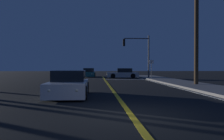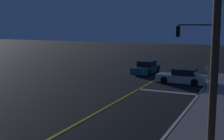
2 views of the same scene
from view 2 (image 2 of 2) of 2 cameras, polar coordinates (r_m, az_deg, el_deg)
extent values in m
cube|color=gold|center=(16.90, -6.63, -9.86)|extent=(0.20, 38.42, 0.01)
cube|color=silver|center=(15.09, 9.50, -12.21)|extent=(0.16, 38.42, 0.01)
cube|color=silver|center=(24.76, 10.44, -4.01)|extent=(5.05, 0.50, 0.01)
cube|color=#B2B5BA|center=(28.60, 12.69, -1.51)|extent=(4.41, 1.92, 0.68)
cube|color=black|center=(28.44, 13.23, -0.36)|extent=(2.06, 1.59, 0.60)
cylinder|color=black|center=(28.20, 9.61, -1.81)|extent=(0.65, 0.24, 0.64)
cylinder|color=black|center=(29.75, 10.55, -1.30)|extent=(0.65, 0.24, 0.64)
cylinder|color=black|center=(27.54, 14.97, -2.23)|extent=(0.65, 0.24, 0.64)
cylinder|color=black|center=(29.12, 15.65, -1.68)|extent=(0.65, 0.24, 0.64)
sphere|color=#FFF4CC|center=(28.65, 8.32, -1.21)|extent=(0.18, 0.18, 0.18)
sphere|color=#FFF4CC|center=(29.68, 8.99, -0.89)|extent=(0.18, 0.18, 0.18)
sphere|color=red|center=(27.63, 16.68, -1.85)|extent=(0.14, 0.14, 0.14)
sphere|color=red|center=(28.68, 17.08, -1.49)|extent=(0.14, 0.14, 0.14)
cube|color=#195960|center=(33.71, 6.26, 0.14)|extent=(1.96, 4.51, 0.68)
cube|color=black|center=(33.87, 6.43, 1.21)|extent=(1.63, 2.09, 0.60)
cylinder|color=black|center=(32.15, 6.84, -0.49)|extent=(0.24, 0.65, 0.64)
cylinder|color=black|center=(32.76, 4.02, -0.28)|extent=(0.24, 0.65, 0.64)
cylinder|color=black|center=(34.74, 8.37, 0.15)|extent=(0.24, 0.65, 0.64)
cylinder|color=black|center=(35.30, 5.73, 0.33)|extent=(0.24, 0.65, 0.64)
sphere|color=#FFF4CC|center=(31.49, 5.87, -0.29)|extent=(0.18, 0.18, 0.18)
sphere|color=#FFF4CC|center=(31.90, 3.96, -0.15)|extent=(0.18, 0.18, 0.18)
sphere|color=red|center=(35.55, 8.33, 0.67)|extent=(0.14, 0.14, 0.14)
sphere|color=red|center=(35.91, 6.61, 0.78)|extent=(0.14, 0.14, 0.14)
cylinder|color=#38383D|center=(26.00, 19.00, 2.54)|extent=(0.18, 0.18, 5.64)
cylinder|color=#38383D|center=(26.09, 15.66, 8.03)|extent=(3.26, 0.12, 0.12)
cube|color=black|center=(26.41, 12.09, 6.96)|extent=(0.28, 0.28, 0.90)
sphere|color=red|center=(26.41, 12.11, 7.55)|extent=(0.22, 0.22, 0.22)
sphere|color=#4C2D05|center=(26.41, 12.09, 6.96)|extent=(0.22, 0.22, 0.22)
sphere|color=#0A3814|center=(26.42, 12.07, 6.38)|extent=(0.22, 0.22, 0.22)
cylinder|color=#42301E|center=(13.51, 18.78, 9.43)|extent=(0.33, 0.33, 11.27)
cylinder|color=slate|center=(23.50, 17.37, -1.99)|extent=(0.06, 0.06, 2.38)
cube|color=white|center=(23.35, 17.47, 0.27)|extent=(0.56, 0.11, 0.40)
camera|label=1|loc=(11.55, -91.32, -19.55)|focal=38.54mm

